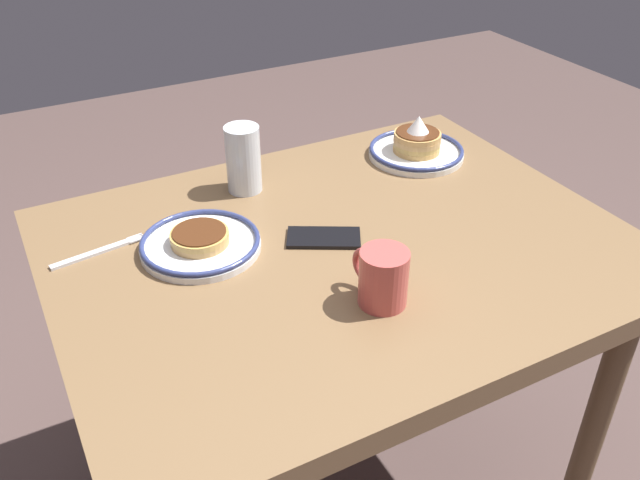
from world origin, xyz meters
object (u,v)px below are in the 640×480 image
object	(u,v)px
coffee_mug	(382,277)
plate_near_main	(200,243)
drinking_glass	(244,162)
cell_phone	(324,238)
plate_center_pancakes	(417,147)
fork_near	(99,251)

from	to	relation	value
coffee_mug	plate_near_main	bearing A→B (deg)	-53.53
drinking_glass	cell_phone	distance (m)	0.27
plate_near_main	plate_center_pancakes	distance (m)	0.61
coffee_mug	drinking_glass	distance (m)	0.48
plate_center_pancakes	coffee_mug	bearing A→B (deg)	49.29
coffee_mug	cell_phone	xyz separation A→B (m)	(-0.00, -0.22, -0.05)
plate_center_pancakes	cell_phone	world-z (taller)	plate_center_pancakes
drinking_glass	plate_near_main	bearing A→B (deg)	47.13
plate_center_pancakes	drinking_glass	distance (m)	0.43
drinking_glass	fork_near	distance (m)	0.36
fork_near	plate_center_pancakes	bearing A→B (deg)	-175.63
fork_near	cell_phone	bearing A→B (deg)	158.22
drinking_glass	cell_phone	bearing A→B (deg)	102.42
fork_near	drinking_glass	bearing A→B (deg)	-163.65
plate_center_pancakes	drinking_glass	xyz separation A→B (m)	(0.43, -0.04, 0.04)
coffee_mug	drinking_glass	bearing A→B (deg)	-83.70
coffee_mug	drinking_glass	world-z (taller)	drinking_glass
drinking_glass	fork_near	world-z (taller)	drinking_glass
plate_center_pancakes	fork_near	bearing A→B (deg)	4.37
coffee_mug	fork_near	xyz separation A→B (m)	(0.40, -0.38, -0.05)
coffee_mug	drinking_glass	xyz separation A→B (m)	(0.05, -0.48, 0.01)
plate_near_main	drinking_glass	distance (m)	0.25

